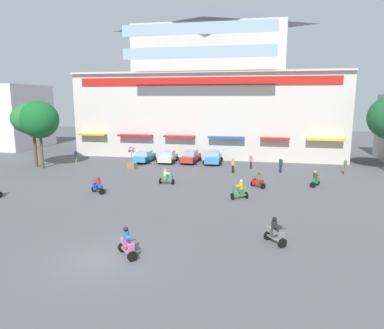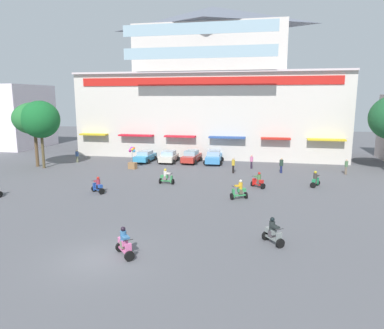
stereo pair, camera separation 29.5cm
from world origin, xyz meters
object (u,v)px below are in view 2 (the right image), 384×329
object	(u,v)px
parked_car_2	(191,157)
scooter_rider_6	(315,180)
parked_car_0	(145,156)
plaza_tree_2	(34,119)
scooter_rider_7	(124,244)
scooter_rider_8	(258,181)
scooter_rider_1	(239,191)
pedestrian_3	(252,161)
parked_car_1	(169,157)
parked_car_3	(214,157)
pedestrian_1	(233,164)
pedestrian_0	(77,155)
pedestrian_2	(346,166)
scooter_rider_2	(98,186)
pedestrian_4	(281,165)
scooter_rider_9	(166,178)
plaza_tree_0	(40,120)
scooter_rider_5	(273,233)
balloon_vendor_cart	(132,160)

from	to	relation	value
parked_car_2	scooter_rider_6	distance (m)	16.82
parked_car_0	scooter_rider_6	size ratio (longest dim) A/B	2.74
plaza_tree_2	parked_car_0	xyz separation A→B (m)	(11.51, 5.61, -4.96)
scooter_rider_7	scooter_rider_8	world-z (taller)	scooter_rider_7
scooter_rider_1	pedestrian_3	distance (m)	12.95
scooter_rider_1	parked_car_1	bearing A→B (deg)	124.11
parked_car_1	scooter_rider_1	bearing A→B (deg)	-55.89
pedestrian_3	scooter_rider_6	bearing A→B (deg)	-50.62
parked_car_3	scooter_rider_1	world-z (taller)	scooter_rider_1
plaza_tree_2	pedestrian_1	xyz separation A→B (m)	(23.16, 1.03, -4.71)
scooter_rider_1	pedestrian_3	bearing A→B (deg)	88.35
pedestrian_0	pedestrian_2	bearing A→B (deg)	-1.10
scooter_rider_2	scooter_rider_7	xyz separation A→B (m)	(7.08, -11.19, 0.05)
parked_car_0	pedestrian_4	bearing A→B (deg)	-11.52
scooter_rider_2	pedestrian_1	size ratio (longest dim) A/B	0.86
parked_car_2	scooter_rider_9	xyz separation A→B (m)	(0.04, -11.53, -0.16)
parked_car_1	pedestrian_1	world-z (taller)	pedestrian_1
scooter_rider_1	scooter_rider_7	distance (m)	12.83
parked_car_1	scooter_rider_2	xyz separation A→B (m)	(-1.96, -15.51, -0.14)
parked_car_0	pedestrian_4	size ratio (longest dim) A/B	2.50
parked_car_2	pedestrian_4	size ratio (longest dim) A/B	2.57
scooter_rider_8	scooter_rider_9	xyz separation A→B (m)	(-8.56, -0.34, 0.02)
scooter_rider_1	scooter_rider_8	size ratio (longest dim) A/B	1.08
scooter_rider_2	pedestrian_2	distance (m)	25.61
plaza_tree_2	plaza_tree_0	bearing A→B (deg)	-28.00
scooter_rider_1	pedestrian_3	world-z (taller)	pedestrian_3
pedestrian_4	parked_car_3	bearing A→B (deg)	152.37
scooter_rider_6	pedestrian_2	xyz separation A→B (m)	(3.88, 6.29, 0.33)
plaza_tree_0	parked_car_1	bearing A→B (deg)	26.51
scooter_rider_5	parked_car_3	bearing A→B (deg)	106.12
scooter_rider_7	pedestrian_1	distance (m)	22.11
scooter_rider_2	pedestrian_4	world-z (taller)	pedestrian_4
pedestrian_3	pedestrian_4	distance (m)	3.73
pedestrian_2	pedestrian_3	world-z (taller)	pedestrian_2
parked_car_1	pedestrian_2	bearing A→B (deg)	-8.55
parked_car_3	plaza_tree_0	bearing A→B (deg)	-159.41
scooter_rider_5	pedestrian_0	distance (m)	31.84
scooter_rider_2	scooter_rider_8	world-z (taller)	scooter_rider_8
scooter_rider_1	scooter_rider_9	distance (m)	8.07
scooter_rider_5	scooter_rider_6	xyz separation A→B (m)	(3.94, 14.11, -0.02)
parked_car_0	scooter_rider_2	distance (m)	15.26
scooter_rider_8	pedestrian_1	xyz separation A→B (m)	(-2.84, 5.95, 0.36)
plaza_tree_0	pedestrian_3	bearing A→B (deg)	11.23
parked_car_2	pedestrian_1	xyz separation A→B (m)	(5.76, -5.24, 0.19)
pedestrian_1	balloon_vendor_cart	distance (m)	11.55
scooter_rider_5	pedestrian_3	xyz separation A→B (m)	(-2.19, 21.57, 0.29)
scooter_rider_6	pedestrian_2	world-z (taller)	pedestrian_2
scooter_rider_9	pedestrian_0	bearing A→B (deg)	148.55
scooter_rider_5	scooter_rider_6	bearing A→B (deg)	74.40
plaza_tree_0	parked_car_1	size ratio (longest dim) A/B	1.96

